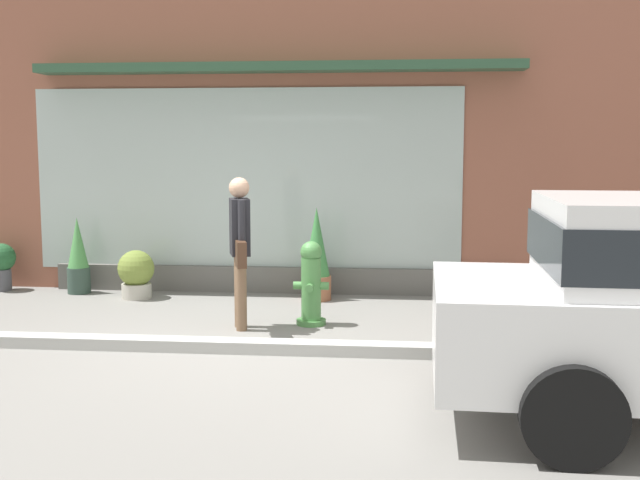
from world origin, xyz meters
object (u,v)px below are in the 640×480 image
(pedestrian_with_handbag, at_px, (240,241))
(potted_plant_window_center, at_px, (136,273))
(potted_plant_window_left, at_px, (1,263))
(potted_plant_window_right, at_px, (78,257))
(fire_hydrant, at_px, (311,284))
(potted_plant_by_entrance, at_px, (317,256))

(pedestrian_with_handbag, xyz_separation_m, potted_plant_window_center, (-1.74, 1.60, -0.65))
(potted_plant_window_left, relative_size, potted_plant_window_right, 0.64)
(potted_plant_window_left, bearing_deg, fire_hydrant, -19.84)
(pedestrian_with_handbag, bearing_deg, potted_plant_window_center, -149.92)
(potted_plant_window_right, relative_size, potted_plant_by_entrance, 0.86)
(potted_plant_window_right, xyz_separation_m, potted_plant_by_entrance, (3.32, -0.14, 0.09))
(fire_hydrant, height_order, potted_plant_window_left, fire_hydrant)
(fire_hydrant, distance_m, potted_plant_window_left, 4.85)
(fire_hydrant, xyz_separation_m, potted_plant_window_right, (-3.41, 1.57, 0.02))
(potted_plant_window_right, height_order, potted_plant_by_entrance, potted_plant_by_entrance)
(pedestrian_with_handbag, bearing_deg, potted_plant_by_entrance, 141.62)
(fire_hydrant, bearing_deg, potted_plant_window_left, 160.16)
(fire_hydrant, distance_m, potted_plant_by_entrance, 1.44)
(pedestrian_with_handbag, relative_size, potted_plant_window_center, 2.61)
(potted_plant_window_left, height_order, potted_plant_window_right, potted_plant_window_right)
(potted_plant_window_right, bearing_deg, fire_hydrant, -24.76)
(fire_hydrant, height_order, potted_plant_by_entrance, potted_plant_by_entrance)
(potted_plant_window_left, xyz_separation_m, potted_plant_window_right, (1.15, -0.07, 0.10))
(potted_plant_window_left, distance_m, potted_plant_by_entrance, 4.48)
(potted_plant_window_center, bearing_deg, fire_hydrant, -27.57)
(pedestrian_with_handbag, distance_m, potted_plant_window_left, 4.32)
(potted_plant_window_right, height_order, potted_plant_window_center, potted_plant_window_right)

